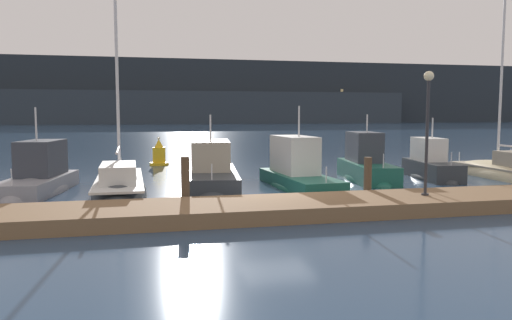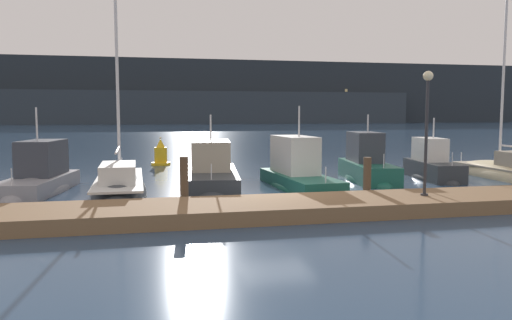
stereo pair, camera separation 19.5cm
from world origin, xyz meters
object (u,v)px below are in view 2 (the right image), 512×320
object	(u,v)px
sailboat_berth_4	(120,192)
channel_buoy	(161,155)
motorboat_berth_7	(367,172)
motorboat_berth_8	(432,171)
sailboat_berth_9	(509,177)
dock_lamppost	(427,113)
motorboat_berth_3	(39,184)
motorboat_berth_6	(298,178)
motorboat_berth_5	(211,178)

from	to	relation	value
sailboat_berth_4	channel_buoy	bearing A→B (deg)	80.31
motorboat_berth_7	motorboat_berth_8	xyz separation A→B (m)	(3.28, -0.18, -0.04)
sailboat_berth_9	dock_lamppost	xyz separation A→B (m)	(-7.95, -5.83, 3.03)
motorboat_berth_3	sailboat_berth_4	distance (m)	3.47
motorboat_berth_3	motorboat_berth_6	distance (m)	10.51
motorboat_berth_5	dock_lamppost	xyz separation A→B (m)	(6.17, -6.76, 2.81)
motorboat_berth_7	channel_buoy	world-z (taller)	motorboat_berth_7
motorboat_berth_5	channel_buoy	bearing A→B (deg)	101.88
sailboat_berth_9	channel_buoy	xyz separation A→B (m)	(-16.04, 10.02, 0.49)
motorboat_berth_5	channel_buoy	size ratio (longest dim) A/B	4.24
motorboat_berth_8	dock_lamppost	bearing A→B (deg)	-123.47
motorboat_berth_7	sailboat_berth_9	world-z (taller)	sailboat_berth_9
motorboat_berth_3	motorboat_berth_8	size ratio (longest dim) A/B	1.24
motorboat_berth_7	dock_lamppost	world-z (taller)	dock_lamppost
motorboat_berth_5	dock_lamppost	bearing A→B (deg)	-47.60
sailboat_berth_4	motorboat_berth_7	xyz separation A→B (m)	(11.09, 1.83, 0.29)
sailboat_berth_9	motorboat_berth_5	bearing A→B (deg)	176.24
motorboat_berth_8	channel_buoy	distance (m)	15.50
motorboat_berth_5	motorboat_berth_7	size ratio (longest dim) A/B	1.25
motorboat_berth_6	motorboat_berth_7	size ratio (longest dim) A/B	1.10
motorboat_berth_6	motorboat_berth_3	bearing A→B (deg)	174.17
motorboat_berth_8	dock_lamppost	xyz separation A→B (m)	(-4.44, -6.72, 2.78)
motorboat_berth_3	channel_buoy	world-z (taller)	motorboat_berth_3
motorboat_berth_6	motorboat_berth_7	distance (m)	4.09
dock_lamppost	motorboat_berth_8	bearing A→B (deg)	56.53
motorboat_berth_8	channel_buoy	world-z (taller)	motorboat_berth_8
motorboat_berth_6	channel_buoy	distance (m)	11.78
motorboat_berth_3	motorboat_berth_8	xyz separation A→B (m)	(17.54, 0.25, 0.05)
motorboat_berth_3	channel_buoy	xyz separation A→B (m)	(5.01, 9.38, 0.29)
sailboat_berth_9	motorboat_berth_6	bearing A→B (deg)	-177.70
motorboat_berth_6	sailboat_berth_9	bearing A→B (deg)	2.30
motorboat_berth_6	sailboat_berth_4	bearing A→B (deg)	-177.38
motorboat_berth_8	sailboat_berth_9	xyz separation A→B (m)	(3.51, -0.89, -0.25)
motorboat_berth_3	sailboat_berth_4	world-z (taller)	sailboat_berth_4
channel_buoy	motorboat_berth_7	bearing A→B (deg)	-44.05
motorboat_berth_5	motorboat_berth_6	size ratio (longest dim) A/B	1.13
motorboat_berth_7	sailboat_berth_4	bearing A→B (deg)	-170.61
motorboat_berth_8	sailboat_berth_9	distance (m)	3.63
motorboat_berth_5	motorboat_berth_7	xyz separation A→B (m)	(7.33, 0.15, 0.07)
motorboat_berth_6	dock_lamppost	xyz separation A→B (m)	(2.64, -5.40, 2.74)
motorboat_berth_3	channel_buoy	size ratio (longest dim) A/B	3.44
sailboat_berth_4	motorboat_berth_6	size ratio (longest dim) A/B	1.87
motorboat_berth_5	sailboat_berth_9	xyz separation A→B (m)	(14.12, -0.93, -0.22)
sailboat_berth_4	motorboat_berth_8	world-z (taller)	sailboat_berth_4
motorboat_berth_6	motorboat_berth_8	distance (m)	7.21
channel_buoy	dock_lamppost	distance (m)	17.97
motorboat_berth_3	dock_lamppost	distance (m)	14.88
motorboat_berth_6	channel_buoy	world-z (taller)	motorboat_berth_6
motorboat_berth_7	sailboat_berth_9	size ratio (longest dim) A/B	0.57
motorboat_berth_6	motorboat_berth_7	world-z (taller)	motorboat_berth_6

